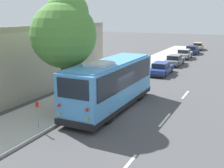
{
  "coord_description": "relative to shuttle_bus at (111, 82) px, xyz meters",
  "views": [
    {
      "loc": [
        -15.68,
        -7.18,
        6.06
      ],
      "look_at": [
        1.75,
        1.22,
        1.3
      ],
      "focal_mm": 45.0,
      "sensor_mm": 36.0,
      "label": 1
    }
  ],
  "objects": [
    {
      "name": "shuttle_bus",
      "position": [
        0.0,
        0.0,
        0.0
      ],
      "size": [
        9.14,
        2.63,
        3.35
      ],
      "rotation": [
        0.0,
        0.0,
        -0.01
      ],
      "color": "#4C93D1",
      "rests_on": "ground"
    },
    {
      "name": "lane_stripe_ahead",
      "position": [
        5.46,
        -3.82,
        -1.79
      ],
      "size": [
        2.4,
        0.14,
        0.01
      ],
      "primitive_type": "cube",
      "color": "silver",
      "rests_on": "ground"
    },
    {
      "name": "parked_sedan_gray",
      "position": [
        18.44,
        0.2,
        -1.2
      ],
      "size": [
        4.57,
        1.72,
        1.27
      ],
      "rotation": [
        0.0,
        0.0,
        -0.01
      ],
      "color": "slate",
      "rests_on": "ground"
    },
    {
      "name": "parked_sedan_tan",
      "position": [
        36.13,
        0.22,
        -1.21
      ],
      "size": [
        4.23,
        1.84,
        1.27
      ],
      "rotation": [
        0.0,
        0.0,
        0.06
      ],
      "color": "tan",
      "rests_on": "ground"
    },
    {
      "name": "sidewalk_slab",
      "position": [
        -0.38,
        3.34,
        -1.72
      ],
      "size": [
        80.0,
        3.69,
        0.15
      ],
      "primitive_type": "cube",
      "color": "#B2AFA8",
      "rests_on": "ground"
    },
    {
      "name": "lane_stripe_behind",
      "position": [
        -6.54,
        -3.82,
        -1.79
      ],
      "size": [
        2.4,
        0.14,
        0.01
      ],
      "primitive_type": "cube",
      "color": "silver",
      "rests_on": "ground"
    },
    {
      "name": "street_tree",
      "position": [
        -1.49,
        2.48,
        3.33
      ],
      "size": [
        4.09,
        4.09,
        7.38
      ],
      "color": "brown",
      "rests_on": "sidewalk_slab"
    },
    {
      "name": "ground_plane",
      "position": [
        -0.38,
        -0.62,
        -1.79
      ],
      "size": [
        160.0,
        160.0,
        0.0
      ],
      "primitive_type": "plane",
      "color": "#474749"
    },
    {
      "name": "sign_post_far",
      "position": [
        -2.98,
        1.92,
        -0.85
      ],
      "size": [
        0.06,
        0.22,
        1.53
      ],
      "color": "gray",
      "rests_on": "sidewalk_slab"
    },
    {
      "name": "parked_sedan_silver",
      "position": [
        24.52,
        0.28,
        -1.17
      ],
      "size": [
        4.21,
        1.73,
        1.33
      ],
      "rotation": [
        0.0,
        0.0,
        0.0
      ],
      "color": "#A8AAAF",
      "rests_on": "ground"
    },
    {
      "name": "lane_stripe_mid",
      "position": [
        -0.54,
        -3.82,
        -1.79
      ],
      "size": [
        2.4,
        0.14,
        0.01
      ],
      "primitive_type": "cube",
      "color": "silver",
      "rests_on": "ground"
    },
    {
      "name": "sign_post_near",
      "position": [
        -5.05,
        1.92,
        -0.89
      ],
      "size": [
        0.06,
        0.22,
        1.46
      ],
      "color": "gray",
      "rests_on": "sidewalk_slab"
    },
    {
      "name": "curb_strip",
      "position": [
        -0.38,
        1.42,
        -1.72
      ],
      "size": [
        80.0,
        0.14,
        0.15
      ],
      "primitive_type": "cube",
      "color": "#9D9A94",
      "rests_on": "ground"
    },
    {
      "name": "fire_hydrant",
      "position": [
        6.1,
        2.03,
        -1.24
      ],
      "size": [
        0.22,
        0.22,
        0.81
      ],
      "color": "gold",
      "rests_on": "sidewalk_slab"
    },
    {
      "name": "parked_sedan_navy",
      "position": [
        29.98,
        0.13,
        -1.2
      ],
      "size": [
        4.43,
        1.88,
        1.28
      ],
      "rotation": [
        0.0,
        0.0,
        -0.04
      ],
      "color": "#19234C",
      "rests_on": "ground"
    },
    {
      "name": "parked_sedan_blue",
      "position": [
        12.31,
        0.14,
        -1.21
      ],
      "size": [
        4.69,
        1.83,
        1.26
      ],
      "rotation": [
        0.0,
        0.0,
        0.02
      ],
      "color": "navy",
      "rests_on": "ground"
    }
  ]
}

